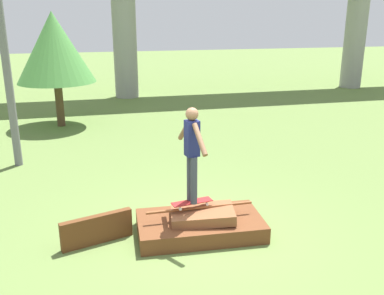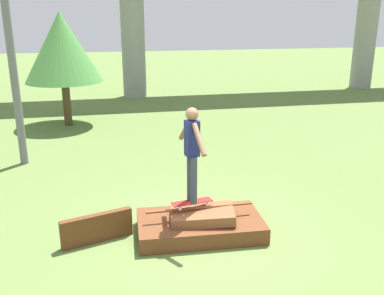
# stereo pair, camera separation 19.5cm
# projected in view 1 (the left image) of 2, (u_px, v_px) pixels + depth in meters

# --- Properties ---
(ground_plane) EXTENTS (80.00, 80.00, 0.00)m
(ground_plane) POSITION_uv_depth(u_px,v_px,m) (200.00, 233.00, 7.81)
(ground_plane) COLOR olive
(scrap_pile) EXTENTS (2.30, 1.35, 0.54)m
(scrap_pile) POSITION_uv_depth(u_px,v_px,m) (200.00, 224.00, 7.74)
(scrap_pile) COLOR brown
(scrap_pile) RESTS_ON ground_plane
(scrap_plank_loose) EXTENTS (1.24, 0.48, 0.51)m
(scrap_plank_loose) POSITION_uv_depth(u_px,v_px,m) (97.00, 229.00, 7.41)
(scrap_plank_loose) COLOR #5B3319
(scrap_plank_loose) RESTS_ON ground_plane
(skateboard) EXTENTS (0.76, 0.32, 0.09)m
(skateboard) POSITION_uv_depth(u_px,v_px,m) (192.00, 202.00, 7.64)
(skateboard) COLOR maroon
(skateboard) RESTS_ON scrap_pile
(skater) EXTENTS (0.27, 1.16, 1.71)m
(skater) POSITION_uv_depth(u_px,v_px,m) (192.00, 148.00, 7.34)
(skater) COLOR #383D4C
(skater) RESTS_ON skateboard
(tree_behind_left) EXTENTS (2.66, 2.66, 3.93)m
(tree_behind_left) POSITION_uv_depth(u_px,v_px,m) (54.00, 48.00, 14.49)
(tree_behind_left) COLOR #4C3823
(tree_behind_left) RESTS_ON ground_plane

